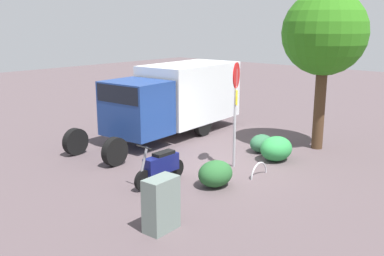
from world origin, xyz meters
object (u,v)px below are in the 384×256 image
Objects in this scene: street_tree at (325,34)px; utility_cabinet at (161,204)px; bike_rack_hoop at (259,176)px; motorcycle at (161,166)px; box_truck_near at (174,96)px; stop_sign at (236,98)px.

street_tree is 8.71m from utility_cabinet.
utility_cabinet reaches higher than bike_rack_hoop.
motorcycle is 2.90m from bike_rack_hoop.
bike_rack_hoop is at bearing 66.35° from box_truck_near.
street_tree is (-3.58, 0.97, 1.81)m from stop_sign.
street_tree is at bearing -177.25° from utility_cabinet.
box_truck_near is 6.52× the size of utility_cabinet.
utility_cabinet is at bearing 45.29° from motorcycle.
box_truck_near is 5.64m from bike_rack_hoop.
box_truck_near is 9.04× the size of bike_rack_hoop.
box_truck_near is at bearing -109.13° from bike_rack_hoop.
utility_cabinet is (4.44, 1.36, -1.54)m from stop_sign.
bike_rack_hoop is at bearing 78.21° from stop_sign.
motorcycle is 3.06m from stop_sign.
box_truck_near is 5.43m from motorcycle.
motorcycle reaches higher than utility_cabinet.
utility_cabinet is (6.00, 5.43, -0.95)m from box_truck_near.
bike_rack_hoop is at bearing 1.28° from street_tree.
street_tree is 4.59× the size of utility_cabinet.
box_truck_near reaches higher than bike_rack_hoop.
bike_rack_hoop is (1.78, 5.13, -1.54)m from box_truck_near.
street_tree is at bearing 164.74° from motorcycle.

